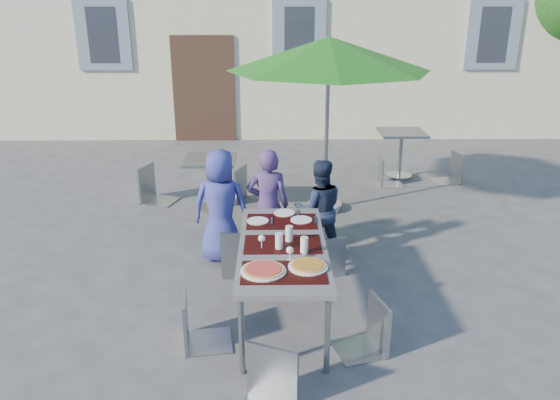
{
  "coord_description": "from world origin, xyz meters",
  "views": [
    {
      "loc": [
        -0.55,
        -4.16,
        2.85
      ],
      "look_at": [
        -0.47,
        1.29,
        0.86
      ],
      "focal_mm": 35.0,
      "sensor_mm": 36.0,
      "label": 1
    }
  ],
  "objects_px": {
    "cafe_table_1": "(401,145)",
    "chair_4": "(371,297)",
    "chair_2": "(326,231)",
    "cafe_table_0": "(211,175)",
    "chair_5": "(267,349)",
    "bg_chair_r_1": "(453,150)",
    "pizza_near_right": "(308,266)",
    "child_1": "(268,206)",
    "bg_chair_r_0": "(234,163)",
    "chair_1": "(274,225)",
    "dining_table": "(283,250)",
    "bg_chair_l_0": "(151,162)",
    "chair_3": "(195,291)",
    "pizza_near_left": "(263,270)",
    "bg_chair_l_1": "(388,156)",
    "chair_0": "(243,224)",
    "patio_umbrella": "(329,55)",
    "child_2": "(319,209)",
    "child_0": "(221,207)"
  },
  "relations": [
    {
      "from": "chair_0",
      "to": "chair_5",
      "type": "bearing_deg",
      "value": -82.62
    },
    {
      "from": "cafe_table_1",
      "to": "bg_chair_r_1",
      "type": "bearing_deg",
      "value": -17.84
    },
    {
      "from": "cafe_table_1",
      "to": "chair_4",
      "type": "bearing_deg",
      "value": -105.36
    },
    {
      "from": "dining_table",
      "to": "cafe_table_1",
      "type": "xyz_separation_m",
      "value": [
        2.08,
        4.38,
        -0.13
      ]
    },
    {
      "from": "pizza_near_left",
      "to": "chair_5",
      "type": "distance_m",
      "value": 0.79
    },
    {
      "from": "child_1",
      "to": "chair_3",
      "type": "xyz_separation_m",
      "value": [
        -0.61,
        -1.69,
        -0.14
      ]
    },
    {
      "from": "chair_2",
      "to": "cafe_table_1",
      "type": "xyz_separation_m",
      "value": [
        1.59,
        3.53,
        0.05
      ]
    },
    {
      "from": "patio_umbrella",
      "to": "child_2",
      "type": "bearing_deg",
      "value": -98.02
    },
    {
      "from": "pizza_near_left",
      "to": "bg_chair_l_0",
      "type": "bearing_deg",
      "value": 114.44
    },
    {
      "from": "bg_chair_r_0",
      "to": "chair_3",
      "type": "bearing_deg",
      "value": -91.41
    },
    {
      "from": "child_1",
      "to": "bg_chair_l_1",
      "type": "distance_m",
      "value": 3.33
    },
    {
      "from": "chair_3",
      "to": "bg_chair_r_0",
      "type": "distance_m",
      "value": 3.7
    },
    {
      "from": "chair_1",
      "to": "cafe_table_1",
      "type": "xyz_separation_m",
      "value": [
        2.16,
        3.46,
        0.01
      ]
    },
    {
      "from": "bg_chair_r_0",
      "to": "chair_4",
      "type": "bearing_deg",
      "value": -69.83
    },
    {
      "from": "cafe_table_0",
      "to": "bg_chair_l_0",
      "type": "height_order",
      "value": "bg_chair_l_0"
    },
    {
      "from": "bg_chair_l_1",
      "to": "bg_chair_r_1",
      "type": "xyz_separation_m",
      "value": [
        1.11,
        0.16,
        0.06
      ]
    },
    {
      "from": "pizza_near_right",
      "to": "child_1",
      "type": "xyz_separation_m",
      "value": [
        -0.35,
        1.71,
        -0.11
      ]
    },
    {
      "from": "child_2",
      "to": "chair_3",
      "type": "distance_m",
      "value": 2.12
    },
    {
      "from": "child_0",
      "to": "bg_chair_r_1",
      "type": "relative_size",
      "value": 1.41
    },
    {
      "from": "child_2",
      "to": "bg_chair_r_0",
      "type": "distance_m",
      "value": 2.25
    },
    {
      "from": "bg_chair_r_1",
      "to": "bg_chair_l_1",
      "type": "bearing_deg",
      "value": -171.7
    },
    {
      "from": "child_2",
      "to": "bg_chair_r_0",
      "type": "height_order",
      "value": "child_2"
    },
    {
      "from": "dining_table",
      "to": "patio_umbrella",
      "type": "height_order",
      "value": "patio_umbrella"
    },
    {
      "from": "chair_1",
      "to": "chair_5",
      "type": "relative_size",
      "value": 1.05
    },
    {
      "from": "pizza_near_left",
      "to": "child_2",
      "type": "height_order",
      "value": "child_2"
    },
    {
      "from": "chair_2",
      "to": "cafe_table_1",
      "type": "height_order",
      "value": "chair_2"
    },
    {
      "from": "child_0",
      "to": "bg_chair_l_1",
      "type": "relative_size",
      "value": 1.57
    },
    {
      "from": "chair_2",
      "to": "child_1",
      "type": "bearing_deg",
      "value": 147.9
    },
    {
      "from": "child_1",
      "to": "bg_chair_l_0",
      "type": "distance_m",
      "value": 2.66
    },
    {
      "from": "pizza_near_right",
      "to": "bg_chair_l_0",
      "type": "bearing_deg",
      "value": 119.42
    },
    {
      "from": "pizza_near_right",
      "to": "chair_4",
      "type": "height_order",
      "value": "chair_4"
    },
    {
      "from": "chair_0",
      "to": "chair_2",
      "type": "height_order",
      "value": "chair_0"
    },
    {
      "from": "dining_table",
      "to": "child_1",
      "type": "height_order",
      "value": "child_1"
    },
    {
      "from": "child_0",
      "to": "cafe_table_1",
      "type": "height_order",
      "value": "child_0"
    },
    {
      "from": "pizza_near_right",
      "to": "child_2",
      "type": "distance_m",
      "value": 1.79
    },
    {
      "from": "dining_table",
      "to": "bg_chair_l_0",
      "type": "relative_size",
      "value": 1.78
    },
    {
      "from": "dining_table",
      "to": "chair_3",
      "type": "height_order",
      "value": "chair_3"
    },
    {
      "from": "bg_chair_r_0",
      "to": "chair_2",
      "type": "bearing_deg",
      "value": -64.38
    },
    {
      "from": "child_0",
      "to": "bg_chair_l_0",
      "type": "height_order",
      "value": "child_0"
    },
    {
      "from": "dining_table",
      "to": "chair_4",
      "type": "relative_size",
      "value": 2.1
    },
    {
      "from": "chair_3",
      "to": "patio_umbrella",
      "type": "bearing_deg",
      "value": 66.68
    },
    {
      "from": "chair_1",
      "to": "cafe_table_0",
      "type": "relative_size",
      "value": 1.26
    },
    {
      "from": "child_0",
      "to": "chair_3",
      "type": "relative_size",
      "value": 1.46
    },
    {
      "from": "chair_2",
      "to": "cafe_table_0",
      "type": "bearing_deg",
      "value": 125.75
    },
    {
      "from": "child_2",
      "to": "bg_chair_l_1",
      "type": "height_order",
      "value": "child_2"
    },
    {
      "from": "chair_1",
      "to": "bg_chair_r_0",
      "type": "relative_size",
      "value": 0.97
    },
    {
      "from": "child_1",
      "to": "chair_4",
      "type": "distance_m",
      "value": 2.0
    },
    {
      "from": "chair_4",
      "to": "bg_chair_l_1",
      "type": "xyz_separation_m",
      "value": [
        1.05,
        4.5,
        -0.03
      ]
    },
    {
      "from": "chair_5",
      "to": "bg_chair_r_1",
      "type": "distance_m",
      "value": 6.2
    },
    {
      "from": "pizza_near_left",
      "to": "bg_chair_l_1",
      "type": "height_order",
      "value": "bg_chair_l_1"
    }
  ]
}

